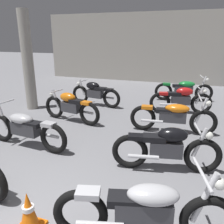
{
  "coord_description": "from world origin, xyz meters",
  "views": [
    {
      "loc": [
        1.9,
        -1.4,
        2.37
      ],
      "look_at": [
        0.0,
        3.95,
        0.55
      ],
      "focal_mm": 37.83,
      "sensor_mm": 36.0,
      "label": 1
    }
  ],
  "objects_px": {
    "motorcycle_right_row_0": "(145,209)",
    "motorcycle_right_row_2": "(173,116)",
    "motorcycle_left_row_3": "(95,93)",
    "motorcycle_right_row_3": "(181,99)",
    "motorcycle_left_row_1": "(25,128)",
    "traffic_cone": "(29,212)",
    "motorcycle_left_row_2": "(71,106)",
    "support_pillar": "(28,61)",
    "motorcycle_right_row_1": "(167,148)",
    "motorcycle_right_row_4": "(184,89)"
  },
  "relations": [
    {
      "from": "motorcycle_right_row_4",
      "to": "motorcycle_right_row_0",
      "type": "bearing_deg",
      "value": -90.25
    },
    {
      "from": "motorcycle_left_row_3",
      "to": "motorcycle_right_row_1",
      "type": "distance_m",
      "value": 4.62
    },
    {
      "from": "motorcycle_left_row_1",
      "to": "motorcycle_right_row_2",
      "type": "relative_size",
      "value": 1.0
    },
    {
      "from": "motorcycle_left_row_2",
      "to": "traffic_cone",
      "type": "relative_size",
      "value": 3.62
    },
    {
      "from": "motorcycle_right_row_0",
      "to": "motorcycle_right_row_3",
      "type": "relative_size",
      "value": 1.09
    },
    {
      "from": "motorcycle_left_row_2",
      "to": "motorcycle_left_row_1",
      "type": "bearing_deg",
      "value": -93.91
    },
    {
      "from": "motorcycle_left_row_2",
      "to": "motorcycle_right_row_2",
      "type": "height_order",
      "value": "motorcycle_right_row_2"
    },
    {
      "from": "support_pillar",
      "to": "motorcycle_left_row_3",
      "type": "relative_size",
      "value": 1.63
    },
    {
      "from": "motorcycle_left_row_1",
      "to": "motorcycle_left_row_3",
      "type": "height_order",
      "value": "motorcycle_left_row_1"
    },
    {
      "from": "motorcycle_left_row_2",
      "to": "motorcycle_right_row_4",
      "type": "relative_size",
      "value": 0.91
    },
    {
      "from": "motorcycle_right_row_0",
      "to": "traffic_cone",
      "type": "distance_m",
      "value": 1.46
    },
    {
      "from": "motorcycle_left_row_2",
      "to": "traffic_cone",
      "type": "distance_m",
      "value": 4.07
    },
    {
      "from": "support_pillar",
      "to": "traffic_cone",
      "type": "xyz_separation_m",
      "value": [
        3.41,
        -4.5,
        -1.34
      ]
    },
    {
      "from": "motorcycle_right_row_4",
      "to": "motorcycle_left_row_2",
      "type": "bearing_deg",
      "value": -129.92
    },
    {
      "from": "motorcycle_right_row_1",
      "to": "motorcycle_right_row_0",
      "type": "bearing_deg",
      "value": -91.32
    },
    {
      "from": "support_pillar",
      "to": "motorcycle_right_row_2",
      "type": "xyz_separation_m",
      "value": [
        4.78,
        -0.6,
        -1.15
      ]
    },
    {
      "from": "motorcycle_left_row_1",
      "to": "motorcycle_left_row_3",
      "type": "distance_m",
      "value": 3.59
    },
    {
      "from": "motorcycle_right_row_1",
      "to": "motorcycle_right_row_2",
      "type": "height_order",
      "value": "motorcycle_right_row_2"
    },
    {
      "from": "motorcycle_left_row_3",
      "to": "motorcycle_right_row_0",
      "type": "bearing_deg",
      "value": -60.98
    },
    {
      "from": "traffic_cone",
      "to": "motorcycle_left_row_2",
      "type": "bearing_deg",
      "value": 111.51
    },
    {
      "from": "motorcycle_left_row_2",
      "to": "motorcycle_left_row_3",
      "type": "bearing_deg",
      "value": 90.16
    },
    {
      "from": "motorcycle_left_row_3",
      "to": "traffic_cone",
      "type": "height_order",
      "value": "motorcycle_left_row_3"
    },
    {
      "from": "motorcycle_left_row_2",
      "to": "motorcycle_right_row_0",
      "type": "xyz_separation_m",
      "value": [
        2.91,
        -3.47,
        -0.01
      ]
    },
    {
      "from": "motorcycle_left_row_3",
      "to": "motorcycle_right_row_3",
      "type": "bearing_deg",
      "value": 1.96
    },
    {
      "from": "support_pillar",
      "to": "motorcycle_right_row_0",
      "type": "height_order",
      "value": "support_pillar"
    },
    {
      "from": "motorcycle_left_row_2",
      "to": "motorcycle_right_row_3",
      "type": "distance_m",
      "value": 3.49
    },
    {
      "from": "motorcycle_right_row_0",
      "to": "motorcycle_right_row_2",
      "type": "height_order",
      "value": "same"
    },
    {
      "from": "motorcycle_left_row_2",
      "to": "motorcycle_right_row_3",
      "type": "bearing_deg",
      "value": 32.49
    },
    {
      "from": "motorcycle_right_row_3",
      "to": "motorcycle_left_row_1",
      "type": "bearing_deg",
      "value": -129.7
    },
    {
      "from": "motorcycle_left_row_3",
      "to": "motorcycle_right_row_4",
      "type": "height_order",
      "value": "motorcycle_right_row_4"
    },
    {
      "from": "motorcycle_right_row_1",
      "to": "motorcycle_right_row_4",
      "type": "height_order",
      "value": "motorcycle_right_row_4"
    },
    {
      "from": "motorcycle_left_row_3",
      "to": "motorcycle_right_row_0",
      "type": "relative_size",
      "value": 0.93
    },
    {
      "from": "motorcycle_right_row_2",
      "to": "motorcycle_right_row_3",
      "type": "xyz_separation_m",
      "value": [
        0.07,
        1.76,
        0.01
      ]
    },
    {
      "from": "motorcycle_left_row_1",
      "to": "motorcycle_right_row_0",
      "type": "relative_size",
      "value": 1.02
    },
    {
      "from": "motorcycle_right_row_0",
      "to": "motorcycle_right_row_3",
      "type": "bearing_deg",
      "value": 89.61
    },
    {
      "from": "motorcycle_left_row_2",
      "to": "motorcycle_right_row_0",
      "type": "bearing_deg",
      "value": -50.08
    },
    {
      "from": "motorcycle_left_row_1",
      "to": "motorcycle_right_row_1",
      "type": "bearing_deg",
      "value": 0.76
    },
    {
      "from": "motorcycle_left_row_3",
      "to": "traffic_cone",
      "type": "distance_m",
      "value": 5.76
    },
    {
      "from": "traffic_cone",
      "to": "motorcycle_right_row_2",
      "type": "bearing_deg",
      "value": 70.52
    },
    {
      "from": "motorcycle_left_row_1",
      "to": "motorcycle_right_row_4",
      "type": "distance_m",
      "value": 6.14
    },
    {
      "from": "motorcycle_left_row_1",
      "to": "motorcycle_right_row_3",
      "type": "distance_m",
      "value": 4.8
    },
    {
      "from": "motorcycle_right_row_3",
      "to": "support_pillar",
      "type": "bearing_deg",
      "value": -166.61
    },
    {
      "from": "motorcycle_right_row_3",
      "to": "motorcycle_right_row_4",
      "type": "relative_size",
      "value": 0.9
    },
    {
      "from": "motorcycle_left_row_2",
      "to": "motorcycle_right_row_2",
      "type": "bearing_deg",
      "value": 2.28
    },
    {
      "from": "motorcycle_left_row_3",
      "to": "motorcycle_right_row_2",
      "type": "relative_size",
      "value": 0.91
    },
    {
      "from": "traffic_cone",
      "to": "support_pillar",
      "type": "bearing_deg",
      "value": 127.11
    },
    {
      "from": "motorcycle_right_row_4",
      "to": "motorcycle_right_row_3",
      "type": "bearing_deg",
      "value": -89.81
    },
    {
      "from": "motorcycle_left_row_3",
      "to": "motorcycle_right_row_3",
      "type": "relative_size",
      "value": 1.01
    },
    {
      "from": "support_pillar",
      "to": "motorcycle_right_row_3",
      "type": "height_order",
      "value": "support_pillar"
    },
    {
      "from": "motorcycle_left_row_2",
      "to": "motorcycle_right_row_2",
      "type": "distance_m",
      "value": 2.87
    }
  ]
}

